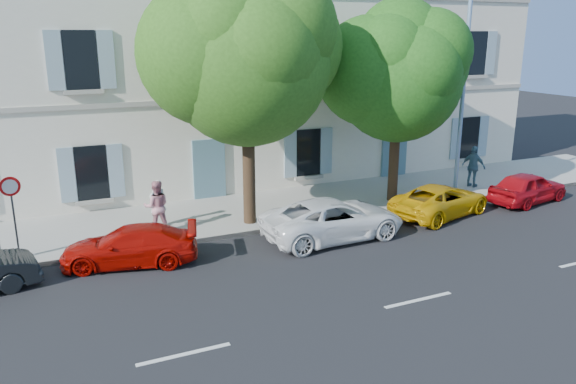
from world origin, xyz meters
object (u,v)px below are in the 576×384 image
road_sign (12,200)px  car_white_coupe (333,219)px  pedestrian_b (157,206)px  pedestrian_a (158,203)px  car_red_coupe (130,246)px  pedestrian_c (473,167)px  tree_left (247,63)px  car_red_hatchback (528,187)px  tree_right (398,78)px  street_lamp (467,82)px  car_yellow_supercar (441,200)px

road_sign → car_white_coupe: bearing=-12.2°
road_sign → pedestrian_b: 4.31m
pedestrian_a → pedestrian_b: size_ratio=0.93×
pedestrian_a → pedestrian_b: 0.61m
car_white_coupe → pedestrian_b: 5.80m
car_red_coupe → pedestrian_c: size_ratio=2.20×
car_red_coupe → pedestrian_c: pedestrian_c is taller
car_white_coupe → tree_left: (-2.06, 2.25, 4.90)m
pedestrian_a → car_red_hatchback: bearing=154.8°
pedestrian_b → pedestrian_c: pedestrian_c is taller
tree_right → pedestrian_a: tree_right is taller
pedestrian_a → pedestrian_c: size_ratio=0.92×
tree_left → road_sign: bearing=-178.2°
tree_right → street_lamp: size_ratio=0.92×
car_red_coupe → tree_right: bearing=115.3°
car_red_coupe → pedestrian_a: size_ratio=2.40×
road_sign → pedestrian_b: bearing=8.1°
car_red_hatchback → street_lamp: bearing=48.9°
car_yellow_supercar → road_sign: road_sign is taller
car_red_coupe → car_white_coupe: bearing=99.9°
tree_right → car_red_coupe: bearing=-169.5°
tree_left → street_lamp: 8.78m
road_sign → pedestrian_b: size_ratio=1.41×
tree_right → road_sign: bearing=-178.0°
car_yellow_supercar → car_red_hatchback: (4.21, -0.12, 0.04)m
tree_right → pedestrian_c: size_ratio=4.18×
car_red_coupe → pedestrian_b: (1.23, 2.05, 0.46)m
car_yellow_supercar → pedestrian_b: pedestrian_b is taller
car_yellow_supercar → tree_right: 4.79m
car_yellow_supercar → pedestrian_b: size_ratio=2.40×
car_white_coupe → pedestrian_c: bearing=-73.6°
tree_left → pedestrian_a: tree_left is taller
car_red_hatchback → road_sign: bearing=74.6°
road_sign → street_lamp: street_lamp is taller
car_white_coupe → pedestrian_a: (-5.01, 3.19, 0.29)m
car_red_coupe → pedestrian_c: 14.88m
road_sign → car_red_hatchback: bearing=-5.1°
car_white_coupe → car_red_hatchback: car_white_coupe is taller
road_sign → car_yellow_supercar: bearing=-6.2°
car_white_coupe → car_red_hatchback: 8.99m
car_red_hatchback → road_sign: road_sign is taller
car_red_hatchback → tree_right: bearing=56.6°
tree_left → pedestrian_c: 11.33m
car_red_hatchback → tree_left: (-11.04, 1.88, 4.94)m
road_sign → pedestrian_b: road_sign is taller
car_white_coupe → car_yellow_supercar: car_white_coupe is taller
car_white_coupe → pedestrian_b: (-5.17, 2.61, 0.36)m
road_sign → pedestrian_c: size_ratio=1.39×
tree_left → road_sign: size_ratio=3.44×
car_red_hatchback → street_lamp: 4.89m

